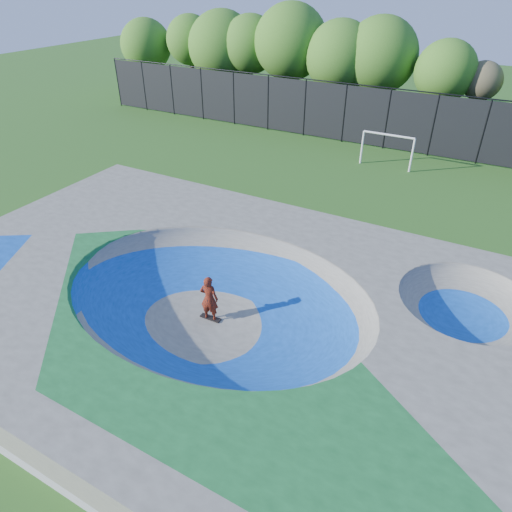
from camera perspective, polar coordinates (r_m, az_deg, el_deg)
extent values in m
plane|color=#245317|center=(16.29, -4.83, -8.34)|extent=(120.00, 120.00, 0.00)
cube|color=gray|center=(15.81, -4.95, -6.28)|extent=(22.00, 14.00, 1.50)
imported|color=#AC290D|center=(15.94, -5.88, -5.31)|extent=(0.73, 0.55, 1.79)
cube|color=black|center=(16.48, -5.71, -7.71)|extent=(0.79, 0.25, 0.05)
cylinder|color=white|center=(30.22, 13.11, 13.09)|extent=(0.12, 0.12, 2.06)
cylinder|color=white|center=(29.59, 18.91, 11.78)|extent=(0.12, 0.12, 2.06)
cylinder|color=white|center=(29.55, 16.29, 14.33)|extent=(3.09, 0.12, 0.12)
cylinder|color=black|center=(44.85, -16.87, 20.04)|extent=(0.09, 0.09, 4.00)
cylinder|color=black|center=(42.82, -13.80, 19.93)|extent=(0.09, 0.09, 4.00)
cylinder|color=black|center=(40.91, -10.44, 19.74)|extent=(0.09, 0.09, 4.00)
cylinder|color=black|center=(39.14, -6.77, 19.46)|extent=(0.09, 0.09, 4.00)
cylinder|color=black|center=(37.52, -2.78, 19.08)|extent=(0.09, 0.09, 4.00)
cylinder|color=black|center=(36.09, 1.52, 18.57)|extent=(0.09, 0.09, 4.00)
cylinder|color=black|center=(34.85, 6.11, 17.91)|extent=(0.09, 0.09, 4.00)
cylinder|color=black|center=(33.83, 10.98, 17.09)|extent=(0.09, 0.09, 4.00)
cylinder|color=black|center=(33.06, 16.06, 16.10)|extent=(0.09, 0.09, 4.00)
cylinder|color=black|center=(32.55, 21.28, 14.94)|extent=(0.09, 0.09, 4.00)
cylinder|color=black|center=(32.30, 26.57, 13.64)|extent=(0.09, 0.09, 4.00)
cube|color=black|center=(33.06, 16.06, 16.10)|extent=(48.00, 0.03, 3.80)
cylinder|color=black|center=(32.60, 16.61, 19.45)|extent=(48.00, 0.08, 0.08)
cylinder|color=#443222|center=(48.90, -13.10, 20.69)|extent=(0.44, 0.44, 2.69)
sphere|color=#34691B|center=(48.41, -13.59, 24.28)|extent=(4.71, 4.71, 4.71)
cylinder|color=#443222|center=(46.53, -7.89, 21.10)|extent=(0.44, 0.44, 3.46)
sphere|color=#34691B|center=(46.01, -8.23, 25.18)|extent=(4.32, 4.32, 4.32)
cylinder|color=#443222|center=(43.59, -4.06, 20.07)|extent=(0.44, 0.44, 2.76)
sphere|color=#34691B|center=(42.98, -4.26, 24.70)|extent=(5.80, 5.80, 5.80)
cylinder|color=#443222|center=(42.02, -0.69, 20.22)|extent=(0.44, 0.44, 3.52)
sphere|color=#34691B|center=(41.42, -0.73, 24.95)|extent=(4.63, 4.63, 4.63)
cylinder|color=#443222|center=(40.22, 4.10, 19.59)|extent=(0.44, 0.44, 3.52)
sphere|color=#34691B|center=(39.55, 4.34, 25.13)|extent=(5.75, 5.75, 5.75)
cylinder|color=#443222|center=(38.45, 9.92, 18.28)|extent=(0.44, 0.44, 3.07)
sphere|color=#34691B|center=(37.78, 10.45, 23.37)|extent=(5.17, 5.17, 5.17)
cylinder|color=#443222|center=(38.27, 14.45, 17.73)|extent=(0.44, 0.44, 3.10)
sphere|color=#34691B|center=(37.58, 15.24, 23.02)|extent=(5.46, 5.46, 5.46)
cylinder|color=#443222|center=(36.65, 21.57, 15.90)|extent=(0.44, 0.44, 3.07)
sphere|color=#34691B|center=(36.01, 22.60, 20.57)|extent=(4.15, 4.15, 4.15)
cylinder|color=#443222|center=(36.84, 25.44, 15.11)|extent=(0.44, 0.44, 3.04)
sphere|color=brown|center=(36.28, 26.44, 19.01)|extent=(2.60, 2.60, 2.60)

